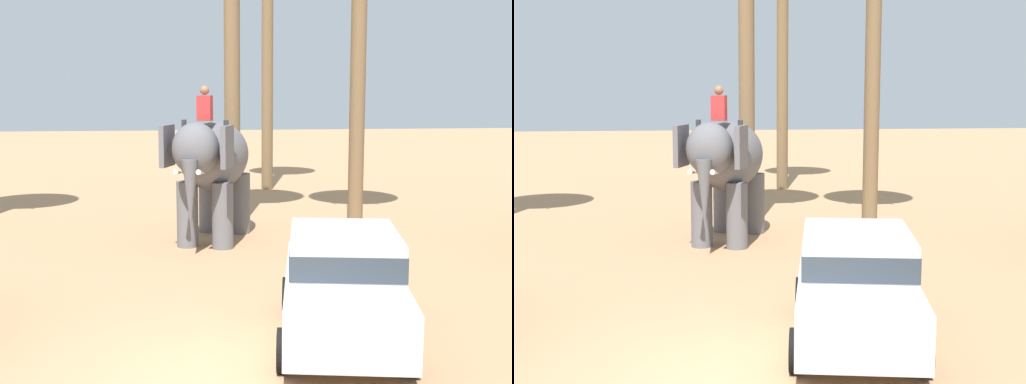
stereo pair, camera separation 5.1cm
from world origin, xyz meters
The scene contains 3 objects.
ground_plane centered at (0.00, 0.00, 0.00)m, with size 120.00×120.00×0.00m, color tan.
car_sedan_foreground centered at (1.84, 1.15, 0.93)m, with size 2.48×4.36×1.70m.
elephant_with_mahout centered at (0.39, 8.35, 1.99)m, with size 2.65×4.01×3.88m.
Camera 2 is at (-0.71, -8.48, 3.71)m, focal length 47.80 mm.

